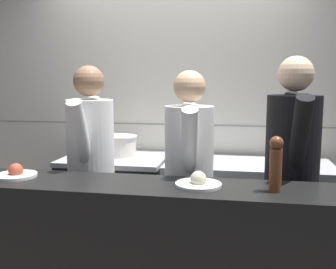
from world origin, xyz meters
TOP-DOWN VIEW (x-y plane):
  - wall_back_tiled at (0.00, 1.28)m, footprint 8.00×0.06m
  - oven_range at (-0.45, 0.88)m, footprint 0.89×0.71m
  - prep_counter at (0.70, 0.88)m, footprint 1.37×0.65m
  - pass_counter at (0.25, -0.23)m, footprint 3.16×0.45m
  - stock_pot at (-0.44, 0.94)m, footprint 0.33×0.33m
  - plated_dish_main at (-0.74, -0.21)m, footprint 0.26×0.26m
  - plated_dish_appetiser at (0.40, -0.22)m, footprint 0.26×0.26m
  - pepper_mill at (0.81, -0.25)m, footprint 0.07×0.07m
  - chef_head_cook at (-0.45, 0.29)m, footprint 0.36×0.73m
  - chef_sous at (0.29, 0.23)m, footprint 0.37×0.72m
  - chef_line at (0.96, 0.27)m, footprint 0.37×0.75m

SIDE VIEW (x-z plane):
  - prep_counter at x=0.70m, z-range 0.00..0.88m
  - oven_range at x=-0.45m, z-range 0.00..0.90m
  - pass_counter at x=0.25m, z-range 0.00..0.97m
  - chef_sous at x=0.29m, z-range 0.09..1.72m
  - chef_head_cook at x=-0.45m, z-range 0.09..1.77m
  - chef_line at x=0.96m, z-range 0.10..1.82m
  - plated_dish_main at x=-0.74m, z-range 0.95..1.04m
  - plated_dish_appetiser at x=0.40m, z-range 0.95..1.04m
  - stock_pot at x=-0.44m, z-range 0.90..1.08m
  - pepper_mill at x=0.81m, z-range 0.98..1.28m
  - wall_back_tiled at x=0.00m, z-range 0.00..2.60m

